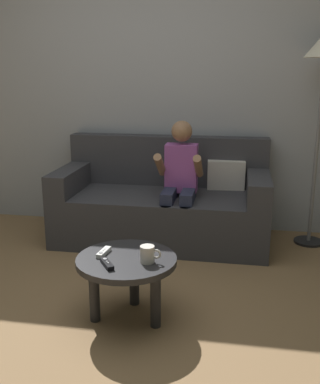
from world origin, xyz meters
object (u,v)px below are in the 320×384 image
object	(u,v)px
person_seated_on_couch	(180,179)
game_remote_white_near_edge	(104,252)
coffee_table	(127,268)
coffee_mug	(148,254)
game_remote_black_center	(107,264)
couch	(164,204)

from	to	relation	value
person_seated_on_couch	game_remote_white_near_edge	distance (m)	1.18
coffee_table	coffee_mug	distance (m)	0.18
game_remote_white_near_edge	coffee_table	bearing A→B (deg)	-7.64
coffee_table	game_remote_black_center	world-z (taller)	game_remote_black_center
game_remote_black_center	coffee_mug	distance (m)	0.23
game_remote_white_near_edge	couch	bearing A→B (deg)	84.60
person_seated_on_couch	coffee_mug	xyz separation A→B (m)	(-0.01, -1.20, -0.15)
person_seated_on_couch	game_remote_white_near_edge	bearing A→B (deg)	-104.16
coffee_table	coffee_mug	size ratio (longest dim) A/B	4.84
person_seated_on_couch	coffee_mug	bearing A→B (deg)	-90.61
couch	game_remote_black_center	size ratio (longest dim) A/B	12.89
couch	coffee_table	world-z (taller)	couch
game_remote_black_center	coffee_mug	world-z (taller)	coffee_mug
coffee_mug	person_seated_on_couch	bearing A→B (deg)	89.39
game_remote_black_center	coffee_mug	xyz separation A→B (m)	(0.21, 0.09, 0.04)
person_seated_on_couch	coffee_mug	distance (m)	1.21
coffee_table	game_remote_white_near_edge	distance (m)	0.16
couch	game_remote_black_center	world-z (taller)	couch
couch	game_remote_white_near_edge	size ratio (longest dim) A/B	12.22
couch	coffee_table	xyz separation A→B (m)	(0.02, -1.34, 0.02)
coffee_table	game_remote_black_center	bearing A→B (deg)	-119.16
coffee_table	coffee_mug	bearing A→B (deg)	-19.62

